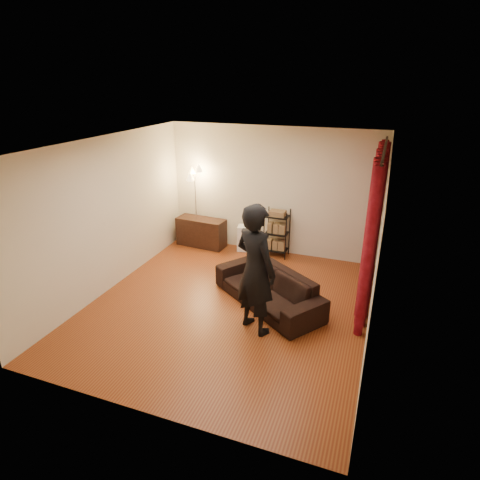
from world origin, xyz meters
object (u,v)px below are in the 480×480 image
at_px(floor_lamp, 196,207).
at_px(sofa, 268,288).
at_px(media_cabinet, 201,232).
at_px(person, 255,270).
at_px(wire_shelf, 277,233).
at_px(storage_boxes, 245,238).

bearing_deg(floor_lamp, sofa, -40.36).
relative_size(sofa, media_cabinet, 1.88).
bearing_deg(person, floor_lamp, -21.46).
height_order(person, floor_lamp, person).
bearing_deg(sofa, wire_shelf, 136.87).
xyz_separation_m(media_cabinet, storage_boxes, (1.03, 0.08, -0.03)).
distance_m(sofa, wire_shelf, 2.02).
bearing_deg(wire_shelf, person, -94.79).
distance_m(storage_boxes, wire_shelf, 0.76).
bearing_deg(floor_lamp, storage_boxes, 4.64).
relative_size(storage_boxes, wire_shelf, 0.56).
bearing_deg(media_cabinet, storage_boxes, 9.13).
relative_size(storage_boxes, floor_lamp, 0.32).
bearing_deg(storage_boxes, person, -67.69).
height_order(person, storage_boxes, person).
height_order(sofa, media_cabinet, media_cabinet).
distance_m(storage_boxes, floor_lamp, 1.29).
distance_m(person, storage_boxes, 3.08).
height_order(media_cabinet, storage_boxes, media_cabinet).
xyz_separation_m(person, storage_boxes, (-1.14, 2.77, -0.71)).
bearing_deg(storage_boxes, sofa, -60.90).
height_order(media_cabinet, wire_shelf, wire_shelf).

